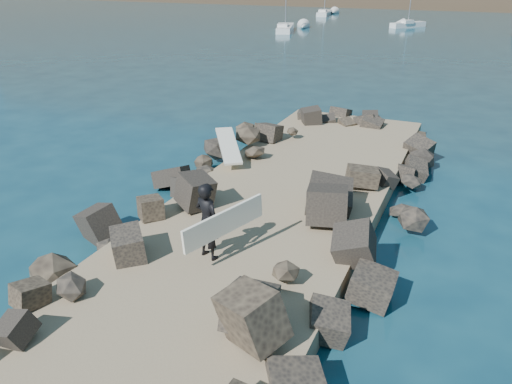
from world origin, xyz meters
TOP-DOWN VIEW (x-y plane):
  - ground at (0.00, 0.00)m, footprint 800.00×800.00m
  - jetty at (0.00, -2.00)m, footprint 6.00×26.00m
  - riprap_left at (-2.90, -1.50)m, footprint 2.60×22.00m
  - riprap_right at (2.90, -1.50)m, footprint 2.60×22.00m
  - surfboard_resting at (-2.94, 3.11)m, footprint 2.01×2.48m
  - surfer_with_board at (-0.23, -3.19)m, footprint 1.36×2.27m
  - sailboat_b at (-4.66, 58.75)m, footprint 4.16×5.06m
  - sailboat_a at (-17.95, 48.21)m, footprint 3.74×7.76m
  - sailboat_e at (-20.22, 72.28)m, footprint 2.81×7.57m

SIDE VIEW (x-z plane):
  - ground at x=0.00m, z-range 0.00..0.00m
  - jetty at x=0.00m, z-range 0.00..0.60m
  - sailboat_a at x=-17.95m, z-range -4.21..4.90m
  - sailboat_e at x=-20.22m, z-range -4.10..4.79m
  - sailboat_b at x=-4.66m, z-range -3.00..3.70m
  - riprap_left at x=-2.90m, z-range 0.00..1.00m
  - riprap_right at x=2.90m, z-range 0.00..1.00m
  - surfboard_resting at x=-2.94m, z-range 1.00..1.09m
  - surfer_with_board at x=-0.23m, z-range 0.61..2.57m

